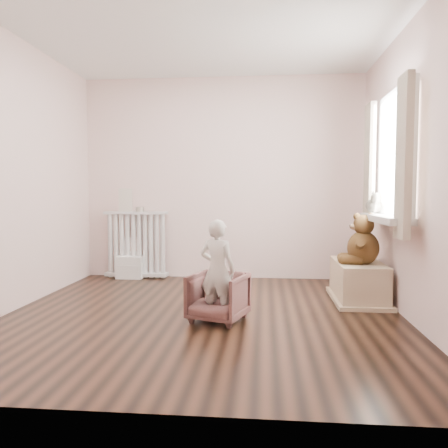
# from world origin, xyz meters

# --- Properties ---
(floor) EXTENTS (3.60, 3.60, 0.01)m
(floor) POSITION_xyz_m (0.00, 0.00, 0.00)
(floor) COLOR black
(floor) RESTS_ON ground
(ceiling) EXTENTS (3.60, 3.60, 0.01)m
(ceiling) POSITION_xyz_m (0.00, 0.00, 2.60)
(ceiling) COLOR white
(ceiling) RESTS_ON ground
(back_wall) EXTENTS (3.60, 0.02, 2.60)m
(back_wall) POSITION_xyz_m (0.00, 1.80, 1.30)
(back_wall) COLOR white
(back_wall) RESTS_ON ground
(front_wall) EXTENTS (3.60, 0.02, 2.60)m
(front_wall) POSITION_xyz_m (0.00, -1.80, 1.30)
(front_wall) COLOR white
(front_wall) RESTS_ON ground
(left_wall) EXTENTS (0.02, 3.60, 2.60)m
(left_wall) POSITION_xyz_m (-1.80, 0.00, 1.30)
(left_wall) COLOR white
(left_wall) RESTS_ON ground
(right_wall) EXTENTS (0.02, 3.60, 2.60)m
(right_wall) POSITION_xyz_m (1.80, 0.00, 1.30)
(right_wall) COLOR white
(right_wall) RESTS_ON ground
(window) EXTENTS (0.03, 0.90, 1.10)m
(window) POSITION_xyz_m (1.76, 0.30, 1.45)
(window) COLOR white
(window) RESTS_ON right_wall
(window_sill) EXTENTS (0.22, 1.10, 0.06)m
(window_sill) POSITION_xyz_m (1.67, 0.30, 0.87)
(window_sill) COLOR silver
(window_sill) RESTS_ON right_wall
(curtain_left) EXTENTS (0.06, 0.26, 1.30)m
(curtain_left) POSITION_xyz_m (1.65, -0.27, 1.39)
(curtain_left) COLOR #BDAF95
(curtain_left) RESTS_ON right_wall
(curtain_right) EXTENTS (0.06, 0.26, 1.30)m
(curtain_right) POSITION_xyz_m (1.65, 0.87, 1.39)
(curtain_right) COLOR #BDAF95
(curtain_right) RESTS_ON right_wall
(radiator) EXTENTS (0.82, 0.16, 0.87)m
(radiator) POSITION_xyz_m (-1.12, 1.68, 0.39)
(radiator) COLOR silver
(radiator) RESTS_ON floor
(paper_doll) EXTENTS (0.18, 0.02, 0.30)m
(paper_doll) POSITION_xyz_m (-1.26, 1.68, 1.02)
(paper_doll) COLOR beige
(paper_doll) RESTS_ON radiator
(tin_a) EXTENTS (0.10, 0.10, 0.06)m
(tin_a) POSITION_xyz_m (-1.07, 1.68, 0.90)
(tin_a) COLOR #A59E8C
(tin_a) RESTS_ON radiator
(toy_vanity) EXTENTS (0.34, 0.24, 0.53)m
(toy_vanity) POSITION_xyz_m (-1.19, 1.65, 0.28)
(toy_vanity) COLOR silver
(toy_vanity) RESTS_ON floor
(armchair) EXTENTS (0.57, 0.57, 0.42)m
(armchair) POSITION_xyz_m (0.16, -0.17, 0.21)
(armchair) COLOR brown
(armchair) RESTS_ON floor
(child) EXTENTS (0.37, 0.30, 0.87)m
(child) POSITION_xyz_m (0.16, -0.22, 0.45)
(child) COLOR silver
(child) RESTS_ON armchair
(toy_bench) EXTENTS (0.45, 0.86, 0.40)m
(toy_bench) POSITION_xyz_m (1.52, 0.68, 0.20)
(toy_bench) COLOR beige
(toy_bench) RESTS_ON floor
(teddy_bear) EXTENTS (0.44, 0.36, 0.50)m
(teddy_bear) POSITION_xyz_m (1.54, 0.56, 0.67)
(teddy_bear) COLOR #39240F
(teddy_bear) RESTS_ON toy_bench
(plush_cat) EXTENTS (0.19, 0.28, 0.22)m
(plush_cat) POSITION_xyz_m (1.66, 0.68, 1.00)
(plush_cat) COLOR #655F53
(plush_cat) RESTS_ON window_sill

